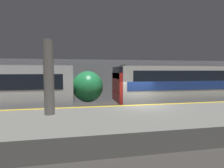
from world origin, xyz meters
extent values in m
plane|color=#33302D|center=(0.00, 0.00, 0.00)|extent=(120.00, 120.00, 0.00)
cube|color=slate|center=(0.00, -2.63, 0.47)|extent=(40.00, 5.27, 0.94)
cube|color=gold|center=(0.00, -0.15, 0.95)|extent=(40.00, 0.30, 0.01)
cube|color=#939399|center=(0.00, 6.84, 2.24)|extent=(50.00, 0.15, 4.48)
cylinder|color=slate|center=(-5.96, -1.67, 2.96)|extent=(0.54, 0.54, 4.04)
ellipsoid|color=#238447|center=(-3.67, 2.51, 2.05)|extent=(2.42, 2.76, 2.50)
sphere|color=#F2EFCC|center=(-2.72, 2.51, 1.61)|extent=(0.20, 0.20, 0.20)
cube|color=black|center=(6.73, 2.51, 0.36)|extent=(14.50, 2.46, 0.71)
cube|color=silver|center=(6.73, 2.51, 2.20)|extent=(15.76, 3.00, 2.98)
cube|color=navy|center=(6.73, 1.00, 2.14)|extent=(15.13, 0.02, 0.71)
cube|color=black|center=(6.73, 1.00, 2.92)|extent=(14.19, 0.02, 0.83)
cube|color=red|center=(-1.27, 2.51, 1.96)|extent=(0.25, 2.94, 2.38)
cube|color=black|center=(-1.27, 2.51, 3.15)|extent=(0.25, 2.64, 0.95)
sphere|color=#EA4C42|center=(-1.43, 1.83, 1.55)|extent=(0.18, 0.18, 0.18)
sphere|color=#EA4C42|center=(-1.43, 3.18, 1.55)|extent=(0.18, 0.18, 0.18)
cube|color=#4C4C51|center=(6.73, 2.51, 3.76)|extent=(15.13, 2.16, 0.14)
camera|label=1|loc=(-4.38, -11.53, 3.32)|focal=28.00mm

